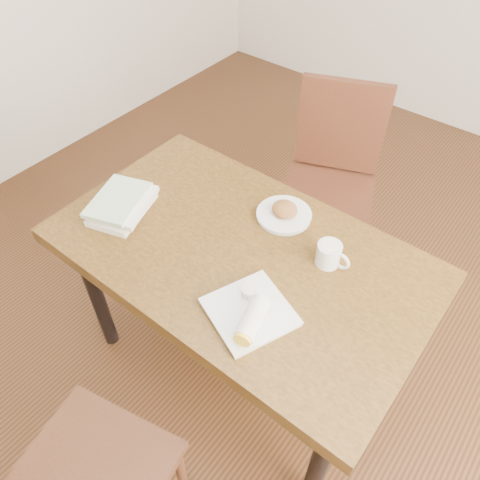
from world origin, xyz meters
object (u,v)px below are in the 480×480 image
Objects in this scene: plate_scone at (284,213)px; table at (240,266)px; chair_far at (332,171)px; book_stack at (122,205)px; coffee_mug at (330,254)px; plate_burrito at (250,314)px.

table is at bearing -95.85° from plate_scone.
chair_far is 3.25× the size of book_stack.
table is at bearing -152.79° from coffee_mug.
plate_scone is at bearing -79.40° from chair_far.
table is 1.36× the size of chair_far.
book_stack is at bearing -160.95° from coffee_mug.
coffee_mug is at bearing -20.94° from plate_scone.
plate_scone reaches higher than table.
chair_far is 0.64m from plate_scone.
coffee_mug is at bearing -62.64° from chair_far.
book_stack reaches higher than table.
coffee_mug reaches higher than plate_burrito.
plate_burrito is at bearing -67.97° from plate_scone.
table is 0.30m from plate_burrito.
chair_far is at bearing 100.60° from plate_scone.
coffee_mug is (0.35, -0.68, 0.24)m from chair_far.
coffee_mug is 0.34m from plate_burrito.
coffee_mug is 0.77m from book_stack.
chair_far is at bearing 117.36° from coffee_mug.
plate_scone is 0.26m from coffee_mug.
plate_burrito is at bearing -74.42° from chair_far.
plate_burrito reaches higher than book_stack.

